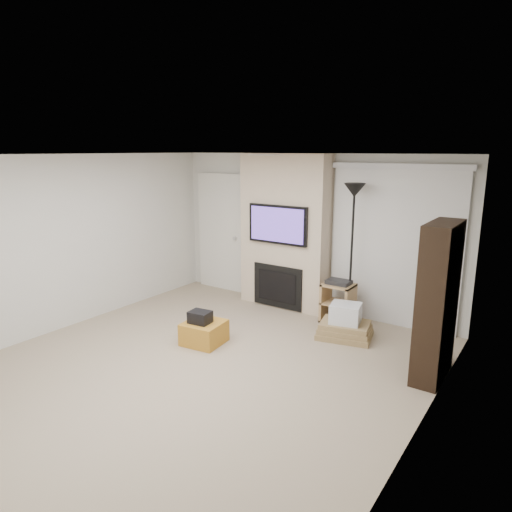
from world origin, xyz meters
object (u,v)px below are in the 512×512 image
Objects in this scene: ottoman at (204,333)px; box_stack at (345,325)px; floor_lamp at (353,214)px; av_stand at (338,300)px; bookshelf at (437,302)px.

box_stack reaches higher than ottoman.
av_stand is at bearing -151.91° from floor_lamp.
floor_lamp is 2.52× the size of box_stack.
av_stand reaches higher than ottoman.
bookshelf is at bearing -35.23° from floor_lamp.
bookshelf reaches higher than box_stack.
av_stand is at bearing 124.53° from box_stack.
av_stand is at bearing 149.30° from bookshelf.
floor_lamp is at bearing 28.09° from av_stand.
floor_lamp reaches higher than bookshelf.
bookshelf is (1.46, -1.03, -0.75)m from floor_lamp.
floor_lamp is 1.58m from box_stack.
box_stack is (1.49, 1.25, 0.04)m from ottoman.
ottoman is 0.60× the size of box_stack.
av_stand is (1.16, 1.74, 0.20)m from ottoman.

